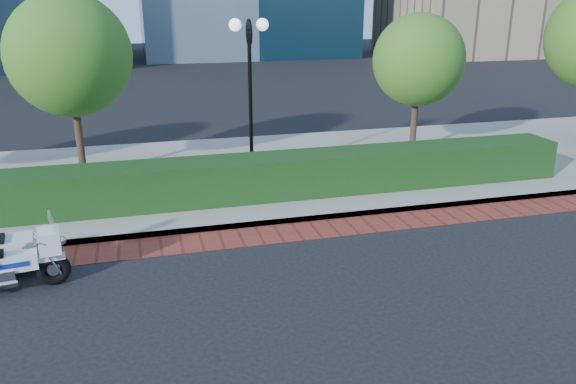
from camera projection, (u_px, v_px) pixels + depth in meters
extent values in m
plane|color=black|center=(255.00, 269.00, 10.56)|extent=(120.00, 120.00, 0.00)
cube|color=maroon|center=(241.00, 238.00, 11.93)|extent=(60.00, 1.00, 0.01)
cube|color=gray|center=(212.00, 174.00, 16.02)|extent=(60.00, 8.00, 0.15)
cube|color=black|center=(225.00, 180.00, 13.64)|extent=(18.00, 1.20, 1.00)
cylinder|color=black|center=(252.00, 172.00, 15.46)|extent=(0.30, 0.30, 0.30)
cylinder|color=black|center=(251.00, 105.00, 14.86)|extent=(0.10, 0.10, 3.70)
cylinder|color=black|center=(249.00, 33.00, 14.26)|extent=(0.04, 0.70, 0.70)
sphere|color=white|center=(235.00, 25.00, 14.11)|extent=(0.32, 0.32, 0.32)
sphere|color=white|center=(262.00, 25.00, 14.28)|extent=(0.32, 0.32, 0.32)
cylinder|color=#332319|center=(79.00, 138.00, 15.24)|extent=(0.20, 0.20, 2.17)
sphere|color=#3C6D1B|center=(69.00, 55.00, 14.53)|extent=(3.20, 3.20, 3.20)
cylinder|color=#332319|center=(414.00, 123.00, 17.73)|extent=(0.20, 0.20, 1.92)
sphere|color=#3C6D1B|center=(418.00, 60.00, 17.10)|extent=(2.80, 2.80, 2.80)
torus|color=black|center=(54.00, 269.00, 9.90)|extent=(0.60, 0.26, 0.59)
cube|color=silver|center=(1.00, 264.00, 9.52)|extent=(1.18, 0.44, 0.30)
cube|color=silver|center=(0.00, 276.00, 9.57)|extent=(0.53, 0.42, 0.25)
cube|color=silver|center=(49.00, 241.00, 9.72)|extent=(0.42, 0.53, 0.40)
cube|color=silver|center=(52.00, 223.00, 9.65)|extent=(0.17, 0.45, 0.35)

